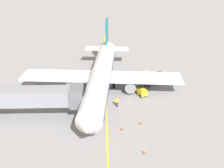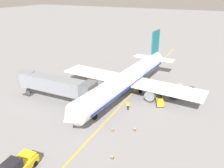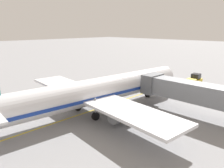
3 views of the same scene
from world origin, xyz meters
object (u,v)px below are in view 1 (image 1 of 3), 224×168
(jet_bridge, at_px, (29,97))
(baggage_cart_second_in_train, at_px, (147,74))
(baggage_tug_trailing, at_px, (160,77))
(baggage_cart_front, at_px, (147,80))
(baggage_tug_lead, at_px, (141,92))
(safety_cone_nose_right, at_px, (144,152))
(safety_cone_nose_left, at_px, (141,122))
(parked_airliner, at_px, (101,75))
(safety_cone_wing_tip, at_px, (122,128))
(ground_crew_loader, at_px, (133,79))
(ground_crew_wing_walker, at_px, (117,102))

(jet_bridge, bearing_deg, baggage_cart_second_in_train, -144.99)
(baggage_tug_trailing, relative_size, baggage_cart_front, 0.92)
(baggage_tug_lead, height_order, safety_cone_nose_right, baggage_tug_lead)
(safety_cone_nose_left, xyz_separation_m, safety_cone_nose_right, (0.43, 7.05, 0.00))
(baggage_tug_lead, bearing_deg, baggage_cart_second_in_train, -105.86)
(jet_bridge, height_order, baggage_cart_front, jet_bridge)
(parked_airliner, distance_m, safety_cone_wing_tip, 13.80)
(parked_airliner, bearing_deg, baggage_cart_second_in_train, -149.68)
(parked_airliner, distance_m, baggage_tug_lead, 8.06)
(jet_bridge, relative_size, ground_crew_loader, 9.98)
(parked_airliner, xyz_separation_m, safety_cone_nose_left, (-6.05, 11.60, -2.90))
(baggage_tug_trailing, height_order, baggage_cart_second_in_train, baggage_tug_trailing)
(parked_airliner, bearing_deg, baggage_cart_front, -164.91)
(baggage_tug_trailing, bearing_deg, ground_crew_loader, 14.86)
(parked_airliner, distance_m, ground_crew_wing_walker, 7.12)
(ground_crew_loader, bearing_deg, baggage_cart_second_in_train, -143.52)
(ground_crew_loader, relative_size, safety_cone_nose_right, 2.86)
(parked_airliner, height_order, safety_cone_wing_tip, parked_airliner)
(baggage_cart_front, height_order, safety_cone_nose_left, baggage_cart_front)
(jet_bridge, bearing_deg, ground_crew_loader, -145.27)
(baggage_cart_front, xyz_separation_m, ground_crew_loader, (2.79, -0.74, 0.00))
(baggage_tug_trailing, relative_size, baggage_cart_second_in_train, 0.92)
(baggage_tug_lead, distance_m, safety_cone_wing_tip, 11.90)
(jet_bridge, bearing_deg, baggage_cart_front, -150.73)
(baggage_cart_front, height_order, ground_crew_wing_walker, ground_crew_wing_walker)
(parked_airliner, distance_m, safety_cone_nose_right, 19.69)
(baggage_cart_front, relative_size, safety_cone_wing_tip, 5.02)
(jet_bridge, distance_m, baggage_cart_front, 23.26)
(baggage_tug_lead, xyz_separation_m, ground_crew_loader, (1.06, -5.26, 0.24))
(baggage_cart_front, relative_size, baggage_cart_second_in_train, 1.00)
(safety_cone_nose_right, bearing_deg, safety_cone_nose_left, -93.48)
(baggage_cart_front, height_order, safety_cone_nose_right, baggage_cart_front)
(parked_airliner, relative_size, ground_crew_wing_walker, 22.10)
(safety_cone_nose_right, bearing_deg, baggage_tug_lead, -96.06)
(parked_airliner, relative_size, ground_crew_loader, 22.10)
(ground_crew_loader, xyz_separation_m, safety_cone_wing_tip, (3.25, 16.34, -0.66))
(baggage_tug_trailing, bearing_deg, safety_cone_wing_tip, 63.14)
(ground_crew_loader, bearing_deg, jet_bridge, 34.73)
(jet_bridge, distance_m, safety_cone_nose_right, 19.60)
(baggage_cart_front, bearing_deg, safety_cone_nose_left, 77.70)
(safety_cone_nose_left, xyz_separation_m, safety_cone_wing_tip, (2.98, 1.54, 0.00))
(baggage_cart_front, relative_size, ground_crew_wing_walker, 1.75)
(ground_crew_wing_walker, height_order, safety_cone_nose_left, ground_crew_wing_walker)
(jet_bridge, xyz_separation_m, ground_crew_wing_walker, (-13.77, -2.66, -2.51))
(baggage_tug_trailing, relative_size, safety_cone_wing_tip, 4.61)
(ground_crew_loader, height_order, safety_cone_nose_left, ground_crew_loader)
(ground_crew_wing_walker, distance_m, safety_cone_nose_left, 6.39)
(safety_cone_nose_right, bearing_deg, ground_crew_wing_walker, -76.87)
(jet_bridge, relative_size, baggage_tug_trailing, 6.21)
(baggage_cart_second_in_train, bearing_deg, jet_bridge, 35.01)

